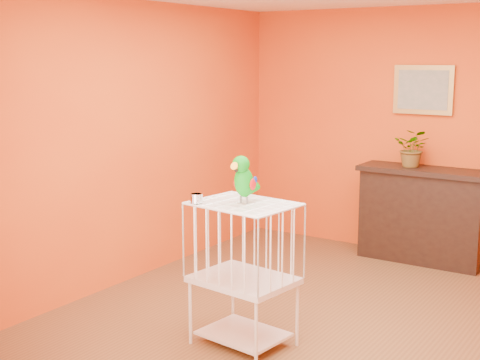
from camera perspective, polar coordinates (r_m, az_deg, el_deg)
The scene contains 8 objects.
ground at distance 5.49m, azimuth 7.06°, elevation -11.90°, with size 4.50×4.50×0.00m, color brown.
room_shell at distance 5.11m, azimuth 7.46°, elevation 4.77°, with size 4.50×4.50×4.50m.
console_cabinet at distance 7.10m, azimuth 15.29°, elevation -2.89°, with size 1.31×0.47×0.97m.
potted_plant at distance 7.06m, azimuth 14.61°, elevation 2.33°, with size 0.35×0.39×0.30m, color #26722D.
framed_picture at distance 7.15m, azimuth 15.37°, elevation 7.43°, with size 0.62×0.04×0.50m.
birdcage at distance 4.86m, azimuth 0.31°, elevation -7.90°, with size 0.75×0.61×1.06m.
feed_cup at distance 4.73m, azimuth -3.76°, elevation -1.56°, with size 0.09×0.09×0.06m, color silver.
parrot at distance 4.70m, azimuth 0.33°, elevation 0.12°, with size 0.17×0.31×0.35m.
Camera 1 is at (2.22, -4.57, 2.08)m, focal length 50.00 mm.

